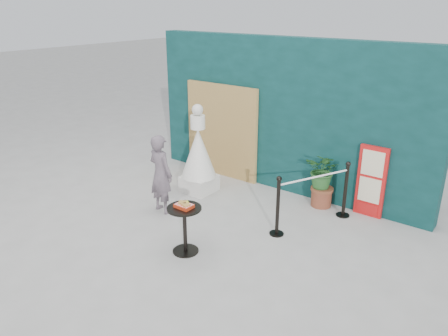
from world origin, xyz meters
TOP-DOWN VIEW (x-y plane):
  - ground at (0.00, 0.00)m, footprint 60.00×60.00m
  - back_wall at (0.00, 3.15)m, footprint 6.00×0.30m
  - bamboo_fence at (-1.40, 2.94)m, footprint 1.80×0.08m
  - woman at (-1.15, 0.85)m, footprint 0.56×0.40m
  - menu_board at (1.90, 2.95)m, footprint 0.50×0.07m
  - statue at (-1.20, 1.94)m, footprint 0.70×0.70m
  - cafe_table at (0.13, 0.06)m, footprint 0.52×0.52m
  - food_basket at (0.13, 0.06)m, footprint 0.26×0.19m
  - planter at (1.07, 2.81)m, footprint 0.62×0.54m
  - stanchion_barrier at (1.26, 2.02)m, footprint 0.84×1.54m

SIDE VIEW (x-z plane):
  - ground at x=0.00m, z-range 0.00..0.00m
  - stanchion_barrier at x=1.26m, z-range -0.02..1.01m
  - cafe_table at x=0.13m, z-range 0.12..0.87m
  - planter at x=1.07m, z-range 0.08..1.14m
  - menu_board at x=1.90m, z-range 0.00..1.30m
  - woman at x=-1.15m, z-range 0.00..1.45m
  - statue at x=-1.20m, z-range -0.16..1.62m
  - food_basket at x=0.13m, z-range 0.73..0.84m
  - bamboo_fence at x=-1.40m, z-range 0.00..2.00m
  - back_wall at x=0.00m, z-range 0.00..3.00m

